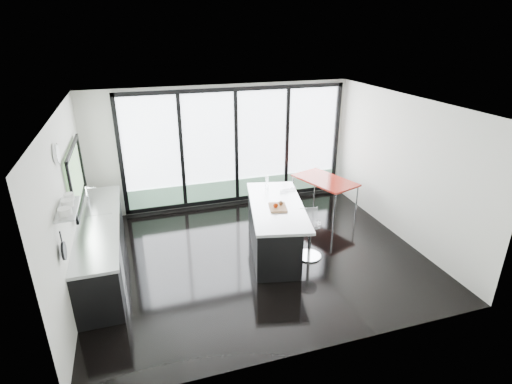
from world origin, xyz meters
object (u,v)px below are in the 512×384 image
object	(u,v)px
bar_stool_far	(292,219)
red_table	(324,195)
bar_stool_near	(310,240)
island	(272,226)

from	to	relation	value
bar_stool_far	red_table	world-z (taller)	red_table
bar_stool_near	bar_stool_far	xyz separation A→B (m)	(-0.01, 0.85, 0.02)
bar_stool_near	bar_stool_far	world-z (taller)	bar_stool_far
island	bar_stool_near	world-z (taller)	island
bar_stool_near	red_table	bearing A→B (deg)	63.36
red_table	bar_stool_near	bearing A→B (deg)	-123.48
bar_stool_near	red_table	size ratio (longest dim) A/B	0.50
island	bar_stool_far	xyz separation A→B (m)	(0.54, 0.36, -0.09)
bar_stool_near	bar_stool_far	size ratio (longest dim) A/B	0.95
island	red_table	bearing A→B (deg)	36.49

